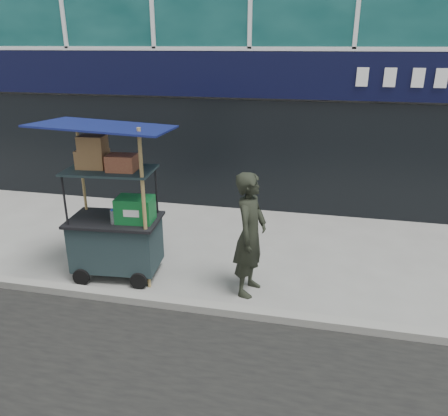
# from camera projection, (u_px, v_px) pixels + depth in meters

# --- Properties ---
(ground) EXTENTS (80.00, 80.00, 0.00)m
(ground) POSITION_uv_depth(u_px,v_px,m) (201.00, 302.00, 6.30)
(ground) COLOR slate
(ground) RESTS_ON ground
(curb) EXTENTS (80.00, 0.18, 0.12)m
(curb) POSITION_uv_depth(u_px,v_px,m) (197.00, 306.00, 6.09)
(curb) COLOR gray
(curb) RESTS_ON ground
(vendor_cart) EXTENTS (1.96, 1.46, 2.50)m
(vendor_cart) POSITION_uv_depth(u_px,v_px,m) (116.00, 224.00, 6.76)
(vendor_cart) COLOR #1B2D2E
(vendor_cart) RESTS_ON ground
(vendor_man) EXTENTS (0.56, 0.75, 1.86)m
(vendor_man) POSITION_uv_depth(u_px,v_px,m) (250.00, 235.00, 6.27)
(vendor_man) COLOR black
(vendor_man) RESTS_ON ground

